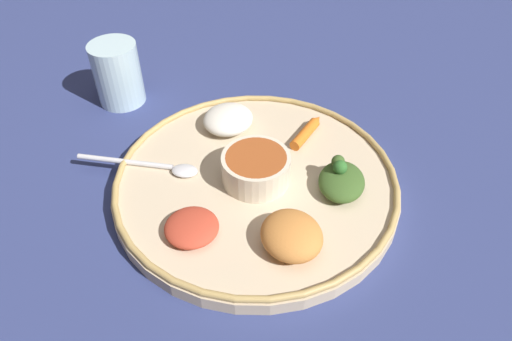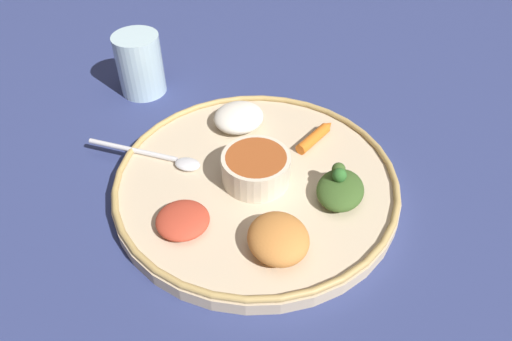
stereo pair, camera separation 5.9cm
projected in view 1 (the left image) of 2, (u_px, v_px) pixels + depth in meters
name	position (u px, v px, depth m)	size (l,w,h in m)	color
ground_plane	(256.00, 189.00, 0.61)	(2.40, 2.40, 0.00)	navy
platter	(256.00, 184.00, 0.60)	(0.36, 0.36, 0.02)	#C6B293
platter_rim	(256.00, 177.00, 0.60)	(0.36, 0.36, 0.01)	tan
center_bowl	(256.00, 167.00, 0.58)	(0.09, 0.09, 0.04)	beige
spoon	(157.00, 165.00, 0.61)	(0.03, 0.16, 0.01)	silver
greens_pile	(341.00, 180.00, 0.58)	(0.07, 0.06, 0.04)	#385623
carrot_near_spoon	(307.00, 132.00, 0.66)	(0.08, 0.05, 0.01)	orange
mound_berbere_red	(192.00, 227.00, 0.53)	(0.06, 0.06, 0.02)	#B73D28
mound_rice_white	(228.00, 119.00, 0.67)	(0.07, 0.07, 0.03)	silver
mound_squash	(292.00, 235.00, 0.51)	(0.07, 0.07, 0.03)	#C67A38
drinking_glass	(118.00, 78.00, 0.73)	(0.07, 0.07, 0.10)	silver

